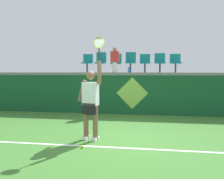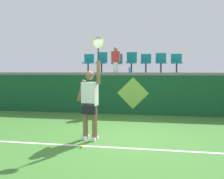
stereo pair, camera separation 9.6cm
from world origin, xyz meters
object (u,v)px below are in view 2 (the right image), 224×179
tennis_player (90,101)px  stadium_chair_4 (146,62)px  stadium_chair_1 (102,61)px  stadium_chair_3 (132,61)px  stadium_chair_5 (161,61)px  water_bottle (129,70)px  stadium_chair_2 (117,62)px  stadium_chair_6 (177,62)px  stadium_chair_0 (89,62)px  spectator_0 (116,59)px  tennis_ball (81,146)px

tennis_player → stadium_chair_4: bearing=73.4°
stadium_chair_1 → stadium_chair_3: bearing=-0.1°
stadium_chair_5 → water_bottle: bearing=-158.4°
tennis_player → stadium_chair_2: bearing=89.2°
stadium_chair_4 → stadium_chair_6: bearing=-0.0°
stadium_chair_5 → stadium_chair_4: bearing=-179.6°
stadium_chair_3 → stadium_chair_6: 1.87m
stadium_chair_5 → stadium_chair_1: bearing=179.9°
tennis_player → water_bottle: tennis_player is taller
stadium_chair_4 → stadium_chair_5: 0.62m
stadium_chair_0 → stadium_chair_6: bearing=-0.0°
stadium_chair_2 → stadium_chair_4: (1.23, -0.01, -0.00)m
stadium_chair_1 → stadium_chair_0: bearing=-179.2°
stadium_chair_6 → spectator_0: bearing=-170.4°
stadium_chair_1 → tennis_player: bearing=-82.0°
stadium_chair_0 → stadium_chair_3: bearing=0.2°
stadium_chair_6 → stadium_chair_1: bearing=179.8°
stadium_chair_2 → stadium_chair_1: bearing=179.6°
tennis_player → water_bottle: size_ratio=12.22×
tennis_player → stadium_chair_3: bearing=81.1°
stadium_chair_3 → stadium_chair_6: (1.87, -0.01, -0.04)m
water_bottle → stadium_chair_4: bearing=37.6°
stadium_chair_1 → stadium_chair_6: 3.16m
water_bottle → stadium_chair_2: stadium_chair_2 is taller
water_bottle → stadium_chair_2: size_ratio=0.26×
tennis_ball → stadium_chair_3: stadium_chair_3 is taller
water_bottle → spectator_0: 0.73m
tennis_ball → stadium_chair_0: size_ratio=0.08×
tennis_ball → spectator_0: size_ratio=0.06×
stadium_chair_0 → stadium_chair_2: 1.28m
tennis_ball → stadium_chair_5: stadium_chair_5 is taller
stadium_chair_0 → stadium_chair_1: size_ratio=0.92×
stadium_chair_6 → spectator_0: (-2.49, -0.42, 0.10)m
tennis_player → stadium_chair_0: (-1.22, 4.35, 1.17)m
stadium_chair_3 → stadium_chair_5: (1.23, -0.00, -0.03)m
stadium_chair_5 → stadium_chair_6: stadium_chair_5 is taller
stadium_chair_2 → stadium_chair_4: bearing=-0.2°
tennis_ball → stadium_chair_6: (2.59, 5.00, 2.09)m
stadium_chair_2 → stadium_chair_6: (2.49, -0.01, -0.01)m
stadium_chair_3 → stadium_chair_5: stadium_chair_3 is taller
water_bottle → stadium_chair_1: size_ratio=0.24×
water_bottle → stadium_chair_5: 1.41m
water_bottle → stadium_chair_2: bearing=139.1°
stadium_chair_2 → tennis_player: bearing=-90.8°
stadium_chair_0 → stadium_chair_5: size_ratio=0.99×
water_bottle → spectator_0: bearing=172.4°
tennis_player → stadium_chair_5: 4.89m
water_bottle → stadium_chair_5: bearing=21.6°
tennis_ball → stadium_chair_4: stadium_chair_4 is taller
stadium_chair_5 → spectator_0: 1.90m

